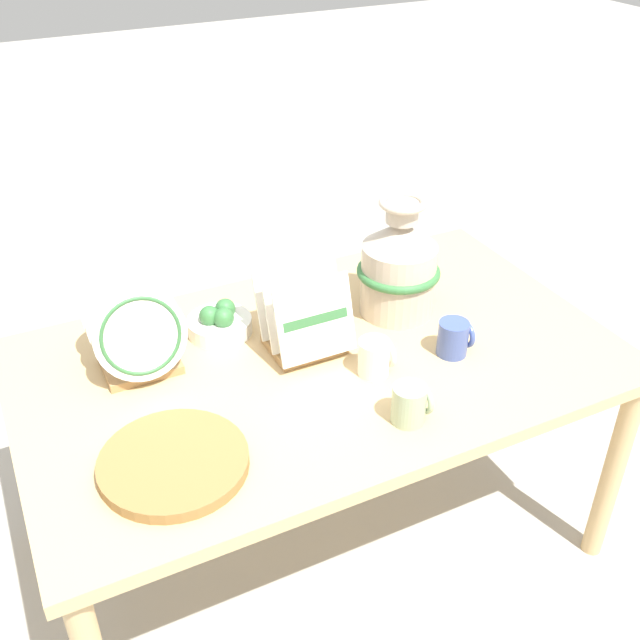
{
  "coord_description": "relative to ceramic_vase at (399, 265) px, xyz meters",
  "views": [
    {
      "loc": [
        -0.67,
        -1.36,
        1.75
      ],
      "look_at": [
        0.0,
        0.0,
        0.77
      ],
      "focal_mm": 42.0,
      "sensor_mm": 36.0,
      "label": 1
    }
  ],
  "objects": [
    {
      "name": "ground_plane",
      "position": [
        -0.28,
        -0.1,
        -0.8
      ],
      "size": [
        14.0,
        14.0,
        0.0
      ],
      "primitive_type": "plane",
      "color": "#B2ADA3"
    },
    {
      "name": "display_table",
      "position": [
        -0.28,
        -0.1,
        -0.21
      ],
      "size": [
        1.48,
        0.89,
        0.66
      ],
      "color": "tan",
      "rests_on": "ground_plane"
    },
    {
      "name": "ceramic_vase",
      "position": [
        0.0,
        0.0,
        0.0
      ],
      "size": [
        0.22,
        0.22,
        0.33
      ],
      "color": "beige",
      "rests_on": "display_table"
    },
    {
      "name": "dish_rack_round_plates",
      "position": [
        -0.7,
        0.04,
        -0.05
      ],
      "size": [
        0.22,
        0.2,
        0.24
      ],
      "color": "tan",
      "rests_on": "display_table"
    },
    {
      "name": "dish_rack_square_plates",
      "position": [
        -0.3,
        -0.05,
        -0.07
      ],
      "size": [
        0.2,
        0.19,
        0.22
      ],
      "color": "tan",
      "rests_on": "display_table"
    },
    {
      "name": "wicker_charger_stack",
      "position": [
        -0.72,
        -0.32,
        -0.13
      ],
      "size": [
        0.31,
        0.31,
        0.03
      ],
      "color": "olive",
      "rests_on": "display_table"
    },
    {
      "name": "mug_sage_glaze",
      "position": [
        -0.21,
        -0.4,
        -0.1
      ],
      "size": [
        0.08,
        0.08,
        0.09
      ],
      "color": "#9EB28E",
      "rests_on": "display_table"
    },
    {
      "name": "mug_cobalt_glaze",
      "position": [
        0.02,
        -0.23,
        -0.1
      ],
      "size": [
        0.08,
        0.08,
        0.09
      ],
      "color": "#42569E",
      "rests_on": "display_table"
    },
    {
      "name": "mug_cream_glaze",
      "position": [
        -0.19,
        -0.22,
        -0.1
      ],
      "size": [
        0.08,
        0.08,
        0.09
      ],
      "color": "silver",
      "rests_on": "display_table"
    },
    {
      "name": "fruit_bowl",
      "position": [
        -0.47,
        0.11,
        -0.11
      ],
      "size": [
        0.17,
        0.17,
        0.09
      ],
      "color": "white",
      "rests_on": "display_table"
    }
  ]
}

